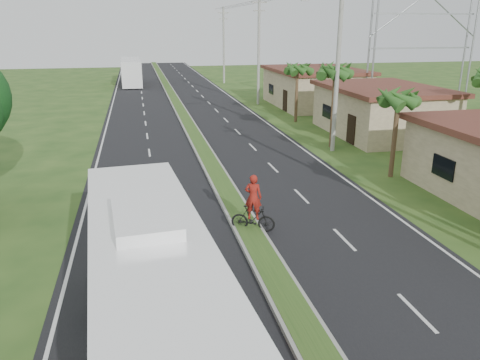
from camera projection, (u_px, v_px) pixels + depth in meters
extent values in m
plane|color=#27491A|center=(302.00, 329.00, 12.87)|extent=(180.00, 180.00, 0.00)
cube|color=black|center=(202.00, 150.00, 31.42)|extent=(14.00, 160.00, 0.02)
cube|color=gray|center=(202.00, 149.00, 31.40)|extent=(1.20, 160.00, 0.17)
cube|color=#27491A|center=(202.00, 147.00, 31.37)|extent=(0.95, 160.00, 0.02)
cube|color=silver|center=(99.00, 156.00, 30.07)|extent=(0.12, 160.00, 0.01)
cube|color=silver|center=(297.00, 145.00, 32.78)|extent=(0.12, 160.00, 0.01)
cube|color=#9D8B6A|center=(380.00, 112.00, 35.59)|extent=(7.00, 10.00, 3.35)
cube|color=#52251D|center=(383.00, 88.00, 35.02)|extent=(7.60, 10.60, 0.32)
cube|color=#9D8B6A|center=(314.00, 89.00, 48.56)|extent=(8.00, 11.00, 3.50)
cube|color=#52251D|center=(315.00, 70.00, 47.96)|extent=(8.60, 11.60, 0.32)
cylinder|color=#473321|center=(395.00, 136.00, 25.19)|extent=(0.26, 0.26, 4.60)
cylinder|color=#473321|center=(333.00, 108.00, 31.43)|extent=(0.26, 0.26, 5.40)
cylinder|color=#473321|center=(296.00, 94.00, 39.98)|extent=(0.26, 0.26, 4.80)
cylinder|color=gray|center=(338.00, 58.00, 29.41)|extent=(0.28, 0.28, 12.00)
cylinder|color=gray|center=(259.00, 51.00, 48.13)|extent=(0.28, 0.28, 11.00)
cube|color=gray|center=(259.00, 2.00, 46.66)|extent=(1.60, 0.12, 0.12)
cube|color=gray|center=(259.00, 11.00, 46.91)|extent=(1.20, 0.10, 0.10)
cylinder|color=gray|center=(224.00, 46.00, 66.76)|extent=(0.28, 0.28, 10.50)
cube|color=gray|center=(223.00, 13.00, 65.37)|extent=(1.60, 0.12, 0.12)
cube|color=gray|center=(223.00, 19.00, 65.62)|extent=(1.20, 0.10, 0.10)
cylinder|color=gray|center=(374.00, 49.00, 41.80)|extent=(0.18, 0.18, 12.00)
cylinder|color=gray|center=(472.00, 48.00, 43.83)|extent=(0.18, 0.18, 12.00)
cylinder|color=gray|center=(369.00, 48.00, 42.73)|extent=(0.18, 0.18, 12.00)
cylinder|color=gray|center=(465.00, 47.00, 44.75)|extent=(0.18, 0.18, 12.00)
cube|color=gray|center=(421.00, 48.00, 43.28)|extent=(10.00, 0.14, 0.14)
cube|color=gray|center=(425.00, 14.00, 42.34)|extent=(10.00, 0.14, 0.14)
cube|color=white|center=(157.00, 313.00, 10.06)|extent=(3.55, 12.33, 3.19)
cube|color=black|center=(151.00, 271.00, 10.39)|extent=(3.40, 9.91, 1.28)
cube|color=yellow|center=(157.00, 339.00, 10.62)|extent=(2.83, 3.25, 0.25)
cube|color=white|center=(145.00, 218.00, 10.62)|extent=(1.62, 2.54, 0.28)
cylinder|color=black|center=(104.00, 302.00, 13.16)|extent=(0.41, 1.08, 1.05)
cylinder|color=black|center=(184.00, 290.00, 13.80)|extent=(0.41, 1.08, 1.05)
cube|color=white|center=(131.00, 71.00, 66.02)|extent=(2.87, 12.12, 3.36)
cube|color=black|center=(130.00, 64.00, 66.19)|extent=(2.85, 8.98, 1.14)
cube|color=orange|center=(132.00, 77.00, 65.25)|extent=(2.79, 5.83, 0.37)
cylinder|color=black|center=(123.00, 85.00, 61.58)|extent=(0.34, 1.01, 1.01)
cylinder|color=black|center=(141.00, 85.00, 62.09)|extent=(0.34, 1.01, 1.01)
cylinder|color=black|center=(123.00, 78.00, 70.31)|extent=(0.34, 1.01, 1.01)
cylinder|color=black|center=(139.00, 78.00, 70.82)|extent=(0.34, 1.01, 1.01)
imported|color=black|center=(253.00, 219.00, 18.83)|extent=(1.85, 1.19, 1.08)
imported|color=maroon|center=(253.00, 197.00, 18.54)|extent=(0.80, 0.68, 1.86)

